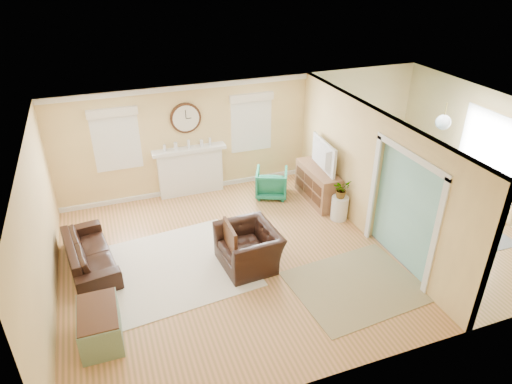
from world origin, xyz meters
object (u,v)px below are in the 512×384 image
credenza (318,185)px  dining_table (417,204)px  green_chair (272,183)px  eames_chair (249,247)px  sofa (89,253)px

credenza → dining_table: credenza is taller
green_chair → dining_table: green_chair is taller
eames_chair → credenza: 2.88m
sofa → dining_table: (6.74, -0.64, 0.04)m
sofa → credenza: credenza is taller
sofa → eames_chair: size_ratio=1.69×
sofa → dining_table: bearing=-103.4°
eames_chair → green_chair: eames_chair is taller
credenza → sofa: bearing=-171.1°
sofa → eames_chair: 2.93m
sofa → eames_chair: bearing=-116.9°
sofa → dining_table: size_ratio=1.04×
eames_chair → sofa: bearing=-113.4°
eames_chair → green_chair: size_ratio=1.55×
green_chair → credenza: 1.08m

